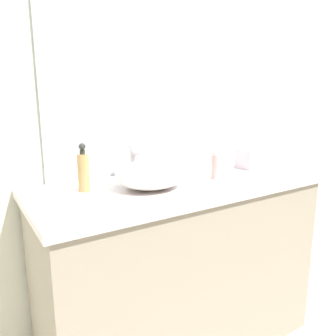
{
  "coord_description": "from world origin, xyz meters",
  "views": [
    {
      "loc": [
        -0.85,
        -0.87,
        1.3
      ],
      "look_at": [
        -0.06,
        0.38,
        0.98
      ],
      "focal_mm": 35.5,
      "sensor_mm": 36.0,
      "label": 1
    }
  ],
  "objects_px": {
    "soap_dispenser": "(83,171)",
    "candle_jar": "(190,175)",
    "sink_basin": "(151,174)",
    "tissue_box": "(249,157)",
    "lotion_bottle": "(216,165)"
  },
  "relations": [
    {
      "from": "soap_dispenser",
      "to": "candle_jar",
      "type": "distance_m",
      "value": 0.53
    },
    {
      "from": "sink_basin",
      "to": "tissue_box",
      "type": "bearing_deg",
      "value": 5.06
    },
    {
      "from": "soap_dispenser",
      "to": "lotion_bottle",
      "type": "relative_size",
      "value": 1.42
    },
    {
      "from": "sink_basin",
      "to": "lotion_bottle",
      "type": "relative_size",
      "value": 2.19
    },
    {
      "from": "sink_basin",
      "to": "tissue_box",
      "type": "relative_size",
      "value": 2.12
    },
    {
      "from": "tissue_box",
      "to": "sink_basin",
      "type": "bearing_deg",
      "value": -174.94
    },
    {
      "from": "soap_dispenser",
      "to": "candle_jar",
      "type": "xyz_separation_m",
      "value": [
        0.52,
        -0.05,
        -0.07
      ]
    },
    {
      "from": "sink_basin",
      "to": "soap_dispenser",
      "type": "bearing_deg",
      "value": 157.86
    },
    {
      "from": "soap_dispenser",
      "to": "candle_jar",
      "type": "bearing_deg",
      "value": -5.94
    },
    {
      "from": "soap_dispenser",
      "to": "tissue_box",
      "type": "bearing_deg",
      "value": -3.08
    },
    {
      "from": "sink_basin",
      "to": "lotion_bottle",
      "type": "distance_m",
      "value": 0.35
    },
    {
      "from": "sink_basin",
      "to": "soap_dispenser",
      "type": "xyz_separation_m",
      "value": [
        -0.27,
        0.11,
        0.03
      ]
    },
    {
      "from": "sink_basin",
      "to": "candle_jar",
      "type": "height_order",
      "value": "sink_basin"
    },
    {
      "from": "lotion_bottle",
      "to": "candle_jar",
      "type": "xyz_separation_m",
      "value": [
        -0.1,
        0.08,
        -0.05
      ]
    },
    {
      "from": "soap_dispenser",
      "to": "tissue_box",
      "type": "relative_size",
      "value": 1.38
    }
  ]
}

